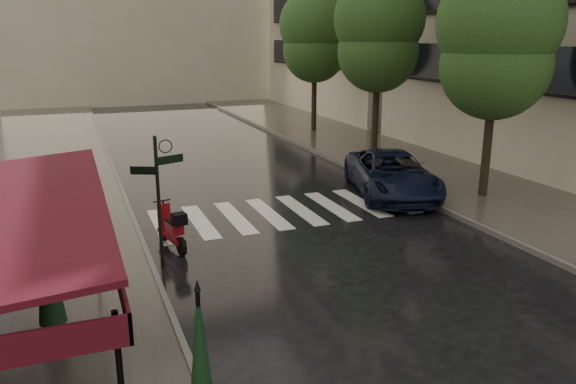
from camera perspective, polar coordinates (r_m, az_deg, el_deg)
ground at (r=11.00m, az=-3.65°, el=-12.60°), size 120.00×120.00×0.00m
sidewalk_near at (r=21.93m, az=-24.95°, el=0.59°), size 6.00×60.00×0.12m
sidewalk_far at (r=25.51m, az=10.15°, el=3.77°), size 5.50×60.00×0.12m
curb_near at (r=21.91m, az=-17.01°, el=1.42°), size 0.12×60.00×0.16m
curb_far at (r=24.18m, az=4.47°, el=3.36°), size 0.12×60.00×0.16m
crosswalk at (r=17.15m, az=-0.34°, el=-1.99°), size 7.85×3.20×0.01m
signpost at (r=12.82m, az=-13.02°, el=0.00°), size 1.17×0.29×3.10m
tree_near at (r=18.95m, az=20.58°, el=15.05°), size 3.80×3.80×7.99m
tree_mid at (r=24.60m, az=9.23°, el=16.36°), size 3.80×3.80×8.34m
tree_far at (r=30.93m, az=2.75°, el=16.09°), size 3.80×3.80×8.16m
scooter at (r=14.37m, az=-11.68°, el=-3.71°), size 0.64×1.69×1.12m
parked_car at (r=19.10m, az=10.50°, el=1.81°), size 3.74×5.65×1.44m
parasol_back at (r=10.46m, az=-23.36°, el=-6.64°), size 0.47×0.47×2.49m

